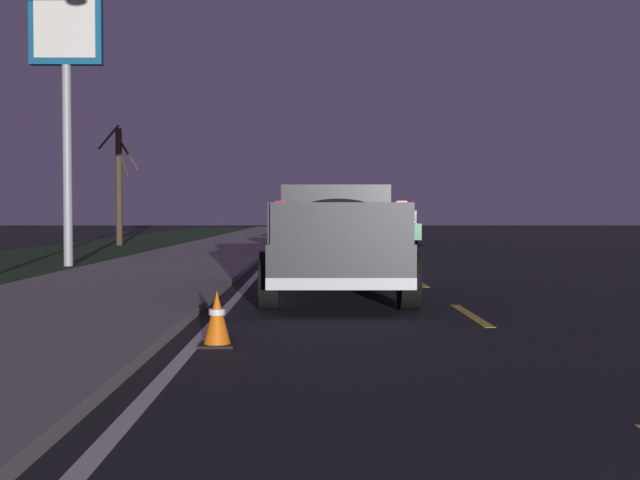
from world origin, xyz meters
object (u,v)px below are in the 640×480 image
at_px(pickup_truck, 336,238).
at_px(gas_price_sign, 66,51).
at_px(sedan_blue, 321,228).
at_px(bare_tree_far, 119,183).
at_px(sedan_white, 320,232).
at_px(sedan_green, 394,227).
at_px(traffic_cone_near, 217,319).

distance_m(pickup_truck, gas_price_sign, 11.39).
bearing_deg(sedan_blue, bare_tree_far, 82.39).
bearing_deg(sedan_white, sedan_green, -21.01).
height_order(pickup_truck, bare_tree_far, bare_tree_far).
relative_size(pickup_truck, sedan_blue, 1.23).
xyz_separation_m(sedan_white, sedan_blue, (7.34, -0.15, 0.00)).
bearing_deg(gas_price_sign, sedan_green, -34.89).
distance_m(sedan_blue, traffic_cone_near, 25.76).
bearing_deg(bare_tree_far, sedan_white, -134.21).
relative_size(gas_price_sign, traffic_cone_near, 12.93).
relative_size(sedan_green, gas_price_sign, 0.59).
distance_m(sedan_white, sedan_blue, 7.34).
bearing_deg(sedan_white, pickup_truck, -179.47).
bearing_deg(sedan_green, pickup_truck, 171.51).
bearing_deg(traffic_cone_near, gas_price_sign, 23.08).
height_order(sedan_blue, bare_tree_far, bare_tree_far).
distance_m(sedan_blue, bare_tree_far, 9.21).
height_order(sedan_white, bare_tree_far, bare_tree_far).
relative_size(sedan_blue, traffic_cone_near, 7.59).
height_order(pickup_truck, sedan_white, pickup_truck).
bearing_deg(sedan_blue, traffic_cone_near, 176.85).
height_order(sedan_green, sedan_white, same).
relative_size(sedan_green, traffic_cone_near, 7.64).
bearing_deg(sedan_green, gas_price_sign, 145.11).
distance_m(bare_tree_far, traffic_cone_near, 28.05).
relative_size(sedan_blue, gas_price_sign, 0.59).
bearing_deg(pickup_truck, gas_price_sign, 41.26).
bearing_deg(gas_price_sign, pickup_truck, -138.74).
xyz_separation_m(sedan_blue, traffic_cone_near, (-25.72, 1.42, -0.50)).
bearing_deg(sedan_white, traffic_cone_near, 176.05).
height_order(sedan_green, sedan_blue, same).
distance_m(sedan_white, traffic_cone_near, 18.43).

